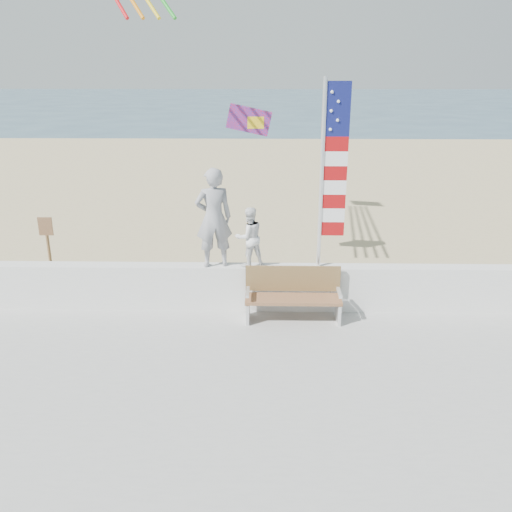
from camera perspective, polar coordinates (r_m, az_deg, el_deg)
The scene contains 9 objects.
ground at distance 9.19m, azimuth -1.50°, elevation -11.75°, with size 220.00×220.00×0.00m, color #314E62.
sand at distance 17.50m, azimuth -0.20°, elevation 3.82°, with size 90.00×40.00×0.08m, color tan.
seawall at distance 10.69m, azimuth -1.05°, elevation -3.28°, with size 30.00×0.35×0.90m, color silver.
adult at distance 10.27m, azimuth -4.48°, elevation 4.02°, with size 0.70×0.46×1.92m, color gray.
child at distance 10.33m, azimuth -0.72°, elevation 2.01°, with size 0.57×0.44×1.16m, color white.
bench at distance 10.25m, azimuth 3.92°, elevation -3.99°, with size 1.80×0.57×1.00m.
flag at distance 10.07m, azimuth 7.69°, elevation 9.18°, with size 0.50×0.08×3.50m.
parafoil_kite at distance 12.34m, azimuth -0.61°, elevation 14.11°, with size 1.02×0.27×0.70m.
sign at distance 13.22m, azimuth -21.07°, elevation 1.34°, with size 0.32×0.07×1.46m.
Camera 1 is at (0.39, -7.85, 4.76)m, focal length 38.00 mm.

